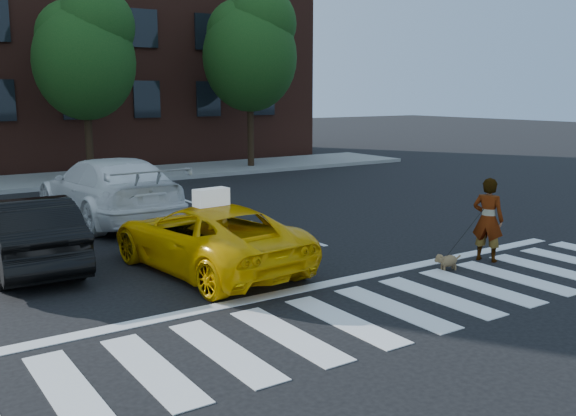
{
  "coord_description": "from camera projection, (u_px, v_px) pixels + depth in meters",
  "views": [
    {
      "loc": [
        -6.71,
        -7.01,
        3.34
      ],
      "look_at": [
        0.14,
        3.18,
        1.1
      ],
      "focal_mm": 40.0,
      "sensor_mm": 36.0,
      "label": 1
    }
  ],
  "objects": [
    {
      "name": "building",
      "position": [
        20.0,
        32.0,
        29.33
      ],
      "size": [
        26.0,
        10.0,
        12.0
      ],
      "primitive_type": "cube",
      "color": "#4A241A",
      "rests_on": "ground"
    },
    {
      "name": "dog",
      "position": [
        447.0,
        261.0,
        12.13
      ],
      "size": [
        0.54,
        0.33,
        0.31
      ],
      "rotation": [
        0.0,
        0.0,
        -0.32
      ],
      "color": "#9C6A4F",
      "rests_on": "ground"
    },
    {
      "name": "tree_right",
      "position": [
        251.0,
        45.0,
        27.07
      ],
      "size": [
        4.0,
        4.0,
        7.7
      ],
      "color": "black",
      "rests_on": "ground"
    },
    {
      "name": "taxi",
      "position": [
        207.0,
        237.0,
        12.07
      ],
      "size": [
        2.54,
        4.74,
        1.26
      ],
      "primitive_type": "imported",
      "rotation": [
        0.0,
        0.0,
        3.24
      ],
      "color": "#F0B205",
      "rests_on": "ground"
    },
    {
      "name": "taxi_sign",
      "position": [
        211.0,
        197.0,
        11.77
      ],
      "size": [
        0.67,
        0.34,
        0.32
      ],
      "primitive_type": "cube",
      "rotation": [
        0.0,
        0.0,
        3.24
      ],
      "color": "white",
      "rests_on": "taxi"
    },
    {
      "name": "crosswalk",
      "position": [
        394.0,
        308.0,
        10.0
      ],
      "size": [
        13.0,
        2.4,
        0.01
      ],
      "primitive_type": "cube",
      "color": "silver",
      "rests_on": "ground"
    },
    {
      "name": "sidewalk_far",
      "position": [
        74.0,
        179.0,
        24.27
      ],
      "size": [
        30.0,
        4.0,
        0.15
      ],
      "primitive_type": "cube",
      "color": "slate",
      "rests_on": "ground"
    },
    {
      "name": "woman",
      "position": [
        488.0,
        220.0,
        12.69
      ],
      "size": [
        0.61,
        0.72,
        1.67
      ],
      "primitive_type": "imported",
      "rotation": [
        0.0,
        0.0,
        1.98
      ],
      "color": "#999999",
      "rests_on": "ground"
    },
    {
      "name": "white_suv",
      "position": [
        108.0,
        189.0,
        16.64
      ],
      "size": [
        2.51,
        5.81,
        1.67
      ],
      "primitive_type": "imported",
      "rotation": [
        0.0,
        0.0,
        3.17
      ],
      "color": "white",
      "rests_on": "ground"
    },
    {
      "name": "stop_line",
      "position": [
        331.0,
        283.0,
        11.31
      ],
      "size": [
        12.0,
        0.3,
        0.01
      ],
      "primitive_type": "cube",
      "color": "silver",
      "rests_on": "ground"
    },
    {
      "name": "ground",
      "position": [
        394.0,
        308.0,
        10.0
      ],
      "size": [
        120.0,
        120.0,
        0.0
      ],
      "primitive_type": "plane",
      "color": "black",
      "rests_on": "ground"
    },
    {
      "name": "tree_mid",
      "position": [
        85.0,
        49.0,
        23.3
      ],
      "size": [
        3.69,
        3.69,
        7.1
      ],
      "color": "black",
      "rests_on": "ground"
    },
    {
      "name": "black_sedan",
      "position": [
        27.0,
        233.0,
        12.17
      ],
      "size": [
        1.61,
        4.23,
        1.38
      ],
      "primitive_type": "imported",
      "rotation": [
        0.0,
        0.0,
        3.11
      ],
      "color": "black",
      "rests_on": "ground"
    }
  ]
}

